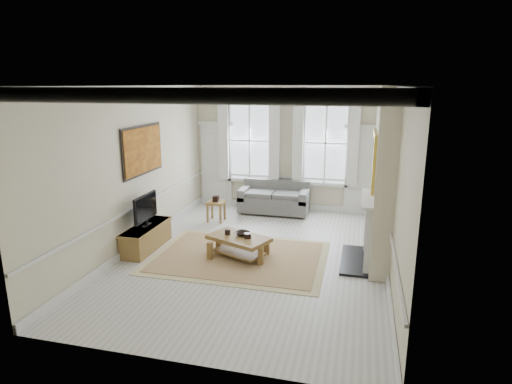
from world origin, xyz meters
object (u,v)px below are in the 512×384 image
(side_table, at_px, (216,205))
(tv_stand, at_px, (147,237))
(coffee_table, at_px, (239,240))
(sofa, at_px, (275,200))

(side_table, relative_size, tv_stand, 0.36)
(side_table, xyz_separation_m, coffee_table, (1.24, -2.17, -0.04))
(side_table, bearing_deg, sofa, 40.28)
(sofa, height_order, side_table, sofa)
(sofa, relative_size, side_table, 3.59)
(coffee_table, distance_m, tv_stand, 2.04)
(sofa, distance_m, side_table, 1.71)
(coffee_table, bearing_deg, side_table, 142.44)
(side_table, relative_size, coffee_table, 0.37)
(coffee_table, height_order, tv_stand, tv_stand)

